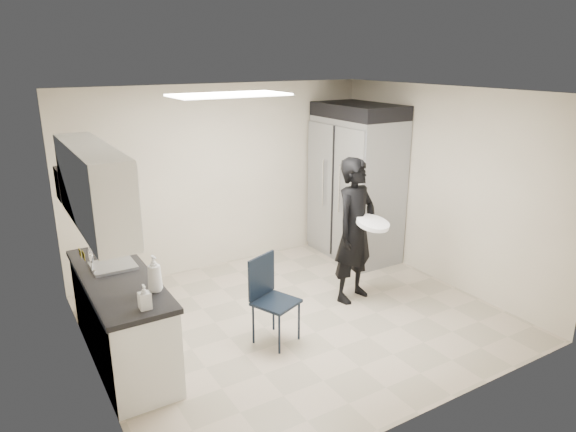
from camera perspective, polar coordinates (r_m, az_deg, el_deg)
floor at (r=6.18m, az=1.03°, el=-11.22°), size 4.50×4.50×0.00m
ceiling at (r=5.43m, az=1.19°, el=13.61°), size 4.50×4.50×0.00m
back_wall at (r=7.38m, az=-7.21°, el=4.30°), size 4.50×0.00×4.50m
left_wall at (r=4.92m, az=-21.74°, el=-3.63°), size 0.00×4.00×4.00m
right_wall at (r=7.08m, az=16.73°, el=3.14°), size 0.00×4.00×4.00m
ceiling_panel at (r=5.50m, az=-6.56°, el=13.24°), size 1.20×0.60×0.02m
lower_counter at (r=5.50m, az=-17.96°, el=-10.94°), size 0.60×1.90×0.86m
countertop at (r=5.30m, az=-18.42°, el=-6.60°), size 0.64×1.95×0.05m
sink at (r=5.54m, az=-18.81°, el=-5.76°), size 0.42×0.40×0.14m
faucet at (r=5.45m, az=-21.01°, el=-4.67°), size 0.02×0.02×0.24m
upper_cabinets at (r=4.98m, az=-20.85°, el=3.09°), size 0.35×1.80×0.75m
towel_dispenser at (r=6.13m, az=-23.30°, el=3.36°), size 0.22×0.30×0.35m
notice_sticker_left at (r=5.04m, az=-21.77°, el=-4.10°), size 0.00×0.12×0.07m
notice_sticker_right at (r=5.24m, az=-22.11°, el=-3.80°), size 0.00×0.12×0.07m
commercial_fridge at (r=7.76m, az=7.55°, el=3.04°), size 0.80×1.35×2.10m
fridge_compressor at (r=7.56m, az=7.90°, el=11.51°), size 0.80×1.35×0.20m
folding_chair at (r=5.51m, az=-1.33°, el=-9.58°), size 0.54×0.54×0.92m
man_tuxedo at (r=6.35m, az=7.47°, el=-1.61°), size 0.76×0.61×1.81m
bucket_lid at (r=6.17m, az=9.41°, el=-0.80°), size 0.49×0.49×0.05m
soap_bottle_a at (r=4.81m, az=-14.62°, el=-6.19°), size 0.15×0.15×0.34m
soap_bottle_b at (r=4.54m, az=-15.66°, el=-8.64°), size 0.10×0.10×0.22m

